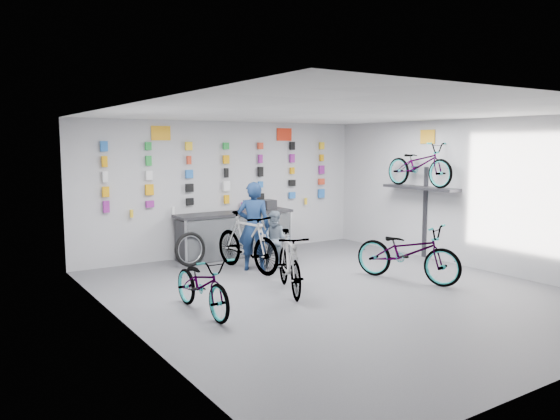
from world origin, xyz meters
TOP-DOWN VIEW (x-y plane):
  - floor at (0.00, 0.00)m, footprint 8.00×8.00m
  - ceiling at (0.00, 0.00)m, footprint 8.00×8.00m
  - wall_back at (0.00, 4.00)m, footprint 7.00×0.00m
  - wall_left at (-3.50, 0.00)m, footprint 0.00×8.00m
  - wall_right at (3.50, 0.00)m, footprint 0.00×8.00m
  - counter at (0.00, 3.54)m, footprint 2.70×0.66m
  - merch_wall at (-0.02, 3.93)m, footprint 5.56×0.08m
  - wall_bracket at (3.33, 1.20)m, footprint 0.39×1.90m
  - sign_left at (-1.50, 3.98)m, footprint 0.42×0.02m
  - sign_right at (1.60, 3.98)m, footprint 0.42×0.02m
  - sign_side at (3.48, 1.20)m, footprint 0.02×0.40m
  - bike_left at (-2.38, 0.19)m, footprint 0.61×1.68m
  - bike_center at (-0.67, 0.42)m, footprint 1.12×1.79m
  - bike_right at (1.59, -0.10)m, footprint 1.34×2.15m
  - bike_service at (-0.46, 2.22)m, footprint 0.79×1.99m
  - bike_wall at (3.25, 1.20)m, footprint 0.63×1.80m
  - clerk at (-0.32, 2.17)m, footprint 0.77×0.72m
  - customer at (0.08, 2.00)m, footprint 0.72×0.69m
  - spare_wheel at (-1.25, 3.17)m, footprint 0.72×0.21m
  - register at (0.88, 3.55)m, footprint 0.30×0.32m

SIDE VIEW (x-z plane):
  - floor at x=0.00m, z-range 0.00..0.00m
  - spare_wheel at x=-1.25m, z-range 0.00..0.71m
  - bike_left at x=-2.38m, z-range 0.00..0.88m
  - counter at x=0.00m, z-range -0.01..0.99m
  - bike_center at x=-0.67m, z-range 0.00..1.04m
  - bike_right at x=1.59m, z-range 0.00..1.07m
  - bike_service at x=-0.46m, z-range 0.00..1.16m
  - customer at x=0.08m, z-range 0.00..1.18m
  - clerk at x=-0.32m, z-range 0.00..1.76m
  - register at x=0.88m, z-range 1.00..1.22m
  - wall_bracket at x=3.33m, z-range 0.46..2.46m
  - wall_back at x=0.00m, z-range -2.00..5.00m
  - wall_left at x=-3.50m, z-range -2.50..5.50m
  - wall_right at x=3.50m, z-range -2.50..5.50m
  - merch_wall at x=-0.02m, z-range 0.99..2.54m
  - bike_wall at x=3.25m, z-range 1.58..2.53m
  - sign_side at x=3.48m, z-range 2.50..2.80m
  - sign_left at x=-1.50m, z-range 2.57..2.87m
  - sign_right at x=1.60m, z-range 2.57..2.87m
  - ceiling at x=0.00m, z-range 3.00..3.00m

